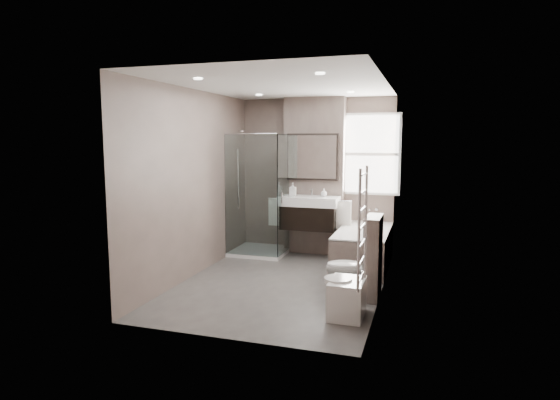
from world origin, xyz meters
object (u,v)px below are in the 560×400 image
at_px(bathtub, 363,246).
at_px(bidet, 347,297).
at_px(vanity, 309,212).
at_px(toilet, 353,269).

xyz_separation_m(bathtub, bidet, (0.09, -2.07, -0.10)).
bearing_deg(bathtub, vanity, 160.63).
bearing_deg(bathtub, bidet, -87.53).
bearing_deg(bidet, toilet, 93.56).
relative_size(bathtub, bidet, 3.05).
relative_size(vanity, bidet, 1.81).
xyz_separation_m(vanity, bathtub, (0.92, -0.33, -0.43)).
bearing_deg(vanity, toilet, -60.07).
relative_size(bathtub, toilet, 2.36).
distance_m(vanity, bathtub, 1.07).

